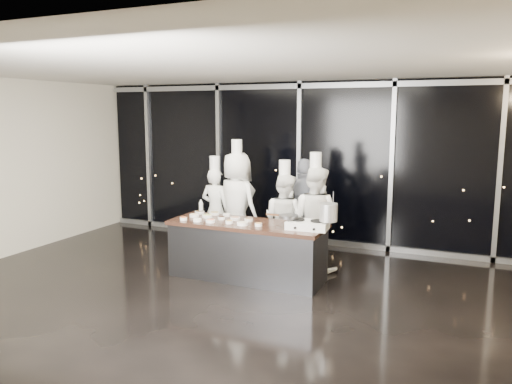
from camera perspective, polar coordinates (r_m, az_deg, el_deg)
ground at (r=7.26m, az=-4.06°, el=-11.88°), size 9.00×9.00×0.00m
room_shell at (r=6.71m, az=-2.94°, el=6.09°), size 9.02×7.02×3.21m
window_wall at (r=9.99m, az=5.00°, el=3.33°), size 8.90×0.11×3.20m
demo_counter at (r=7.88m, az=-1.05°, el=-6.68°), size 2.46×0.86×0.90m
stove at (r=7.37m, az=5.91°, el=-3.74°), size 0.63×0.42×0.14m
frying_pan at (r=7.44m, az=3.66°, el=-2.81°), size 0.51×0.31×0.05m
stock_pot at (r=7.27m, az=8.29°, el=-2.32°), size 0.28×0.28×0.26m
prep_bowls at (r=8.01m, az=-4.36°, el=-2.96°), size 1.42×0.72×0.05m
squeeze_bottle at (r=8.50m, az=-6.31°, el=-1.67°), size 0.07×0.07×0.25m
chef_far_left at (r=9.37m, az=-4.67°, el=-1.91°), size 0.59×0.41×1.80m
chef_left at (r=9.11m, az=-2.17°, el=-1.30°), size 1.08×0.90×2.12m
chef_center at (r=8.49m, az=3.25°, el=-3.12°), size 0.89×0.77×1.81m
guest at (r=8.82m, az=5.58°, el=-2.02°), size 1.14×0.74×1.80m
chef_right at (r=8.29m, az=6.72°, el=-2.95°), size 0.95×0.80×1.96m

